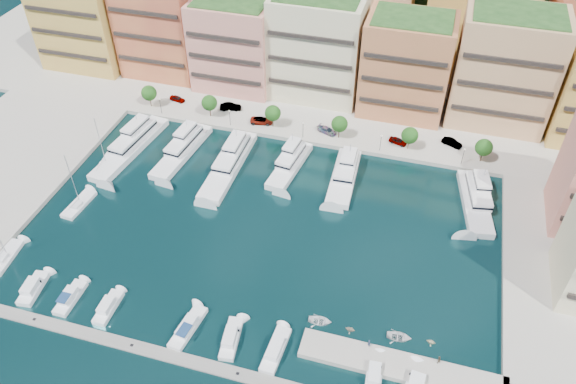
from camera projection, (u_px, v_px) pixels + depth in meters
name	position (u px, v px, depth m)	size (l,w,h in m)	color
ground	(261.00, 232.00, 108.99)	(400.00, 400.00, 0.00)	black
north_quay	(332.00, 76.00, 153.53)	(220.00, 64.00, 2.00)	#9E998E
hillside	(363.00, 6.00, 188.02)	(240.00, 40.00, 58.00)	#1B3716
south_pontoon	(184.00, 360.00, 88.06)	(72.00, 2.20, 0.35)	gray
finger_pier	(401.00, 369.00, 86.96)	(32.00, 5.00, 2.00)	#9E998E
apartment_0	(83.00, 20.00, 149.76)	(22.00, 16.50, 24.80)	#BA8E44
apartment_1	(161.00, 23.00, 145.97)	(20.00, 16.50, 26.80)	#D38346
apartment_2	(235.00, 44.00, 141.50)	(20.00, 15.50, 22.80)	tan
apartment_3	(318.00, 46.00, 137.59)	(22.00, 16.50, 25.80)	beige
apartment_4	(406.00, 65.00, 132.25)	(20.00, 15.50, 23.80)	#C16F48
apartment_5	(505.00, 68.00, 128.13)	(22.00, 16.50, 26.80)	tan
backblock_2	(363.00, 5.00, 150.49)	(26.00, 18.00, 30.00)	tan
backblock_3	(478.00, 18.00, 144.27)	(26.00, 18.00, 30.00)	#BA8E44
tree_0	(149.00, 93.00, 138.21)	(3.80, 3.80, 5.65)	#473323
tree_1	(209.00, 103.00, 134.89)	(3.80, 3.80, 5.65)	#473323
tree_2	(273.00, 113.00, 131.57)	(3.80, 3.80, 5.65)	#473323
tree_3	(340.00, 124.00, 128.25)	(3.80, 3.80, 5.65)	#473323
tree_4	(410.00, 135.00, 124.93)	(3.80, 3.80, 5.65)	#473323
tree_5	(484.00, 147.00, 121.61)	(3.80, 3.80, 5.65)	#473323
lamppost_0	(160.00, 104.00, 136.33)	(0.30, 0.30, 4.20)	black
lamppost_1	(230.00, 115.00, 132.60)	(0.30, 0.30, 4.20)	black
lamppost_2	(303.00, 127.00, 128.87)	(0.30, 0.30, 4.20)	black
lamppost_3	(381.00, 140.00, 125.13)	(0.30, 0.30, 4.20)	black
lamppost_4	(464.00, 154.00, 121.40)	(0.30, 0.30, 4.20)	black
yacht_0	(132.00, 144.00, 128.41)	(7.66, 25.48, 7.30)	white
yacht_1	(183.00, 149.00, 127.33)	(6.73, 21.37, 7.30)	white
yacht_2	(230.00, 161.00, 123.70)	(5.10, 24.47, 7.30)	white
yacht_3	(290.00, 162.00, 123.43)	(6.38, 17.49, 7.30)	white
yacht_4	(345.00, 174.00, 120.46)	(5.78, 18.71, 7.30)	white
yacht_6	(475.00, 199.00, 114.53)	(8.19, 19.74, 7.30)	white
cruiser_0	(33.00, 288.00, 98.01)	(3.54, 7.60, 2.55)	white
cruiser_1	(70.00, 298.00, 96.45)	(2.58, 7.48, 2.66)	white
cruiser_2	(108.00, 308.00, 94.97)	(2.49, 7.13, 2.55)	white
cruiser_4	(188.00, 328.00, 91.89)	(3.59, 9.17, 2.66)	white
cruiser_5	(231.00, 339.00, 90.36)	(3.39, 8.10, 2.55)	white
cruiser_6	(275.00, 350.00, 88.80)	(2.94, 8.71, 2.55)	white
cruiser_8	(374.00, 375.00, 85.54)	(2.85, 7.35, 2.55)	white
sailboat_2	(105.00, 167.00, 123.73)	(4.06, 9.55, 13.20)	white
sailboat_0	(6.00, 258.00, 103.72)	(3.70, 8.79, 13.20)	white
sailboat_1	(79.00, 205.00, 114.43)	(3.45, 8.77, 13.20)	white
tender_2	(399.00, 337.00, 90.77)	(2.88, 4.03, 0.84)	white
tender_0	(320.00, 321.00, 93.10)	(2.81, 3.93, 0.81)	white
tender_1	(350.00, 329.00, 91.87)	(1.43, 1.65, 0.87)	beige
tender_3	(431.00, 342.00, 90.12)	(1.33, 1.54, 0.81)	beige
car_0	(177.00, 99.00, 141.96)	(1.63, 4.05, 1.38)	gray
car_1	(230.00, 107.00, 138.87)	(1.81, 5.18, 1.71)	gray
car_2	(262.00, 120.00, 134.56)	(2.52, 5.47, 1.52)	gray
car_3	(327.00, 130.00, 131.61)	(1.95, 4.81, 1.39)	gray
car_4	(398.00, 141.00, 128.46)	(1.68, 4.18, 1.42)	gray
car_5	(452.00, 143.00, 127.92)	(1.62, 4.64, 1.53)	gray
person_0	(369.00, 343.00, 88.37)	(0.56, 0.37, 1.53)	#283551
person_1	(439.00, 360.00, 86.13)	(0.76, 0.59, 1.57)	#473A2A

